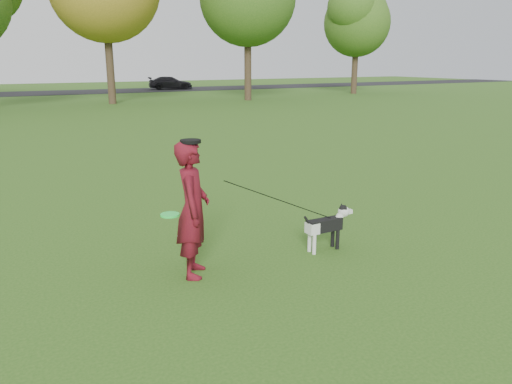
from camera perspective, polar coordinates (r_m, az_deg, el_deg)
ground at (r=7.61m, az=-0.00°, el=-5.98°), size 120.00×120.00×0.00m
road at (r=46.44m, az=-24.78°, el=10.18°), size 120.00×7.00×0.02m
man at (r=6.34m, az=-7.24°, el=-2.00°), size 0.67×0.76×1.76m
dog at (r=7.34m, az=8.22°, el=-3.57°), size 0.87×0.17×0.66m
car_right at (r=48.97m, az=-9.76°, el=12.19°), size 4.35×2.54×1.18m
man_held_items at (r=6.79m, az=2.66°, el=-0.92°), size 2.62×0.35×1.32m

